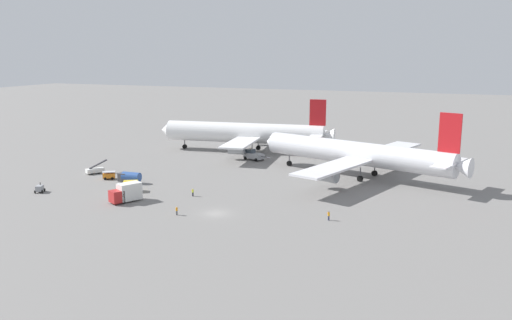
% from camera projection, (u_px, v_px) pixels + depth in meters
% --- Properties ---
extents(ground_plane, '(600.00, 600.00, 0.00)m').
position_uv_depth(ground_plane, '(216.00, 213.00, 92.86)').
color(ground_plane, slate).
extents(airliner_at_gate_left, '(50.44, 41.36, 15.15)m').
position_uv_depth(airliner_at_gate_left, '(245.00, 133.00, 148.93)').
color(airliner_at_gate_left, white).
rests_on(airliner_at_gate_left, ground).
extents(airliner_being_pushed, '(49.36, 47.97, 15.89)m').
position_uv_depth(airliner_being_pushed, '(357.00, 154.00, 118.70)').
color(airliner_being_pushed, silver).
rests_on(airliner_being_pushed, ground).
extents(pushback_tug, '(8.34, 4.32, 3.03)m').
position_uv_depth(pushback_tug, '(253.00, 155.00, 138.35)').
color(pushback_tug, gray).
rests_on(pushback_tug, ground).
extents(gse_container_dolly_flat, '(3.86, 3.47, 2.15)m').
position_uv_depth(gse_container_dolly_flat, '(131.00, 186.00, 107.22)').
color(gse_container_dolly_flat, slate).
rests_on(gse_container_dolly_flat, ground).
extents(gse_baggage_cart_near_cluster, '(3.15, 2.77, 1.71)m').
position_uv_depth(gse_baggage_cart_near_cluster, '(109.00, 175.00, 117.56)').
color(gse_baggage_cart_near_cluster, orange).
rests_on(gse_baggage_cart_near_cluster, ground).
extents(gse_gpu_cart_small, '(2.35, 2.59, 1.90)m').
position_uv_depth(gse_gpu_cart_small, '(40.00, 188.00, 106.58)').
color(gse_gpu_cart_small, gray).
rests_on(gse_gpu_cart_small, ground).
extents(gse_catering_truck_tall, '(4.86, 6.28, 3.50)m').
position_uv_depth(gse_catering_truck_tall, '(126.00, 193.00, 99.68)').
color(gse_catering_truck_tall, red).
rests_on(gse_catering_truck_tall, ground).
extents(gse_belt_loader_portside, '(3.86, 4.73, 3.02)m').
position_uv_depth(gse_belt_loader_portside, '(95.00, 170.00, 123.01)').
color(gse_belt_loader_portside, silver).
rests_on(gse_belt_loader_portside, ground).
extents(gse_fuel_bowser_stubby, '(4.98, 2.19, 2.40)m').
position_uv_depth(gse_fuel_bowser_stubby, '(129.00, 177.00, 114.13)').
color(gse_fuel_bowser_stubby, '#2D5199').
rests_on(gse_fuel_bowser_stubby, ground).
extents(ground_crew_ramp_agent_by_cones, '(0.45, 0.38, 1.56)m').
position_uv_depth(ground_crew_ramp_agent_by_cones, '(329.00, 216.00, 88.86)').
color(ground_crew_ramp_agent_by_cones, '#2D3351').
rests_on(ground_crew_ramp_agent_by_cones, ground).
extents(ground_crew_marshaller_foreground, '(0.50, 0.36, 1.54)m').
position_uv_depth(ground_crew_marshaller_foreground, '(193.00, 192.00, 103.65)').
color(ground_crew_marshaller_foreground, black).
rests_on(ground_crew_marshaller_foreground, ground).
extents(ground_crew_wing_walker_right, '(0.37, 0.46, 1.54)m').
position_uv_depth(ground_crew_wing_walker_right, '(177.00, 211.00, 91.73)').
color(ground_crew_wing_walker_right, '#4C4C51').
rests_on(ground_crew_wing_walker_right, ground).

